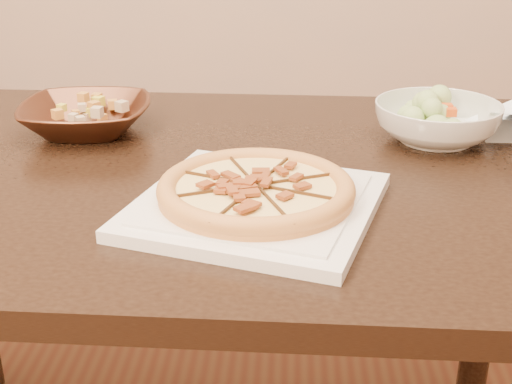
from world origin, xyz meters
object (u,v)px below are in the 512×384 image
(plate, at_px, (256,205))
(salad_bowl, at_px, (437,122))
(dining_table, at_px, (200,224))
(pizza, at_px, (256,189))
(bronze_bowl, at_px, (86,117))

(plate, relative_size, salad_bowl, 1.79)
(dining_table, relative_size, pizza, 5.00)
(pizza, bearing_deg, salad_bowl, 46.03)
(plate, bearing_deg, dining_table, 121.66)
(dining_table, xyz_separation_m, pizza, (0.10, -0.17, 0.14))
(dining_table, bearing_deg, bronze_bowl, 144.30)
(pizza, distance_m, salad_bowl, 0.44)
(bronze_bowl, height_order, salad_bowl, salad_bowl)
(dining_table, distance_m, salad_bowl, 0.46)
(plate, distance_m, pizza, 0.02)
(bronze_bowl, bearing_deg, salad_bowl, -1.28)
(bronze_bowl, distance_m, salad_bowl, 0.64)
(pizza, distance_m, bronze_bowl, 0.47)
(bronze_bowl, xyz_separation_m, salad_bowl, (0.64, -0.01, 0.01))
(pizza, xyz_separation_m, salad_bowl, (0.31, 0.32, 0.00))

